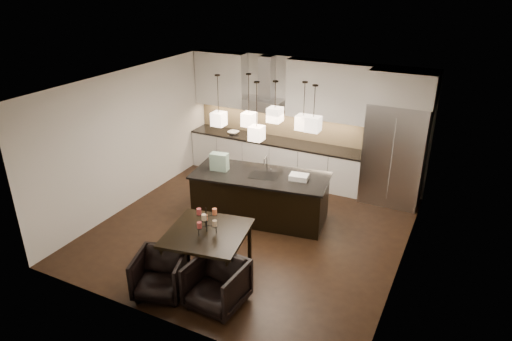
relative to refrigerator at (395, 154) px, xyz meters
The scene contains 37 objects.
floor 3.35m from the refrigerator, 131.42° to the right, with size 5.50×5.50×0.02m, color black.
ceiling 3.62m from the refrigerator, 131.42° to the right, with size 5.50×5.50×0.02m, color white.
wall_back 2.16m from the refrigerator, 169.74° to the left, with size 5.50×0.02×2.80m, color silver.
wall_front 5.56m from the refrigerator, 112.22° to the right, with size 5.50×0.02×2.80m, color silver.
wall_left 5.42m from the refrigerator, 153.91° to the right, with size 0.02×5.50×2.80m, color silver.
wall_right 2.49m from the refrigerator, 74.50° to the right, with size 0.02×5.50×2.80m, color silver.
refrigerator is the anchor object (origin of this frame).
fridge_panel 1.40m from the refrigerator, ahead, with size 1.26×0.72×0.65m, color silver.
lower_cabinets 2.80m from the refrigerator, behind, with size 4.21×0.62×0.88m, color silver.
countertop 2.73m from the refrigerator, behind, with size 4.21×0.66×0.04m, color black.
backsplash 2.75m from the refrigerator, behind, with size 4.21×0.02×0.63m, color tan.
upper_cab_left 4.35m from the refrigerator, behind, with size 1.25×0.35×1.25m, color silver.
upper_cab_right 1.91m from the refrigerator, behind, with size 1.86×0.35×1.25m, color silver.
hood_canopy 3.09m from the refrigerator, behind, with size 0.90×0.52×0.24m, color #B7B7BA.
hood_chimney 3.28m from the refrigerator, behind, with size 0.30×0.28×0.96m, color #B7B7BA.
fruit_bowl 3.80m from the refrigerator, behind, with size 0.26×0.26×0.06m, color silver.
island_body 2.93m from the refrigerator, 138.84° to the right, with size 2.54×1.02×0.89m, color black.
island_top 2.87m from the refrigerator, 138.84° to the right, with size 2.62×1.10×0.04m, color black.
faucet 2.72m from the refrigerator, 139.50° to the right, with size 0.10×0.24×0.39m, color silver, non-canonical shape.
tote_bag 3.60m from the refrigerator, 145.65° to the right, with size 0.35×0.18×0.35m, color #205E39.
food_container 2.26m from the refrigerator, 128.69° to the right, with size 0.35×0.24×0.10m, color silver.
dining_table 4.46m from the refrigerator, 119.03° to the right, with size 1.23×1.23×0.74m, color black, non-canonical shape.
candelabra 4.40m from the refrigerator, 119.03° to the right, with size 0.36×0.36×0.43m, color black, non-canonical shape.
candle_a 4.32m from the refrigerator, 117.60° to the right, with size 0.08×0.08×0.10m, color beige.
candle_b 4.36m from the refrigerator, 120.72° to the right, with size 0.08×0.08×0.10m, color #D46B40.
candle_c 4.54m from the refrigerator, 118.77° to the right, with size 0.08×0.08×0.10m, color #AD3B3B.
candle_d 4.27m from the refrigerator, 118.64° to the right, with size 0.08×0.08×0.10m, color #D46B40.
candle_e 4.47m from the refrigerator, 120.47° to the right, with size 0.08×0.08×0.10m, color #AD3B3B.
candle_f 4.49m from the refrigerator, 117.81° to the right, with size 0.08×0.08×0.10m, color beige.
armchair_left 5.33m from the refrigerator, 117.95° to the right, with size 0.73×0.75×0.68m, color black.
armchair_right 4.83m from the refrigerator, 109.31° to the right, with size 0.77×0.79×0.72m, color black.
pendant_a 3.69m from the refrigerator, 146.56° to the right, with size 0.24×0.24×0.26m, color #FFE2C1.
pendant_b 3.12m from the refrigerator, 147.10° to the right, with size 0.24×0.24×0.26m, color #FFE2C1.
pendant_c 2.90m from the refrigerator, 133.30° to the right, with size 0.24×0.24×0.26m, color #FFE2C1.
pendant_d 2.46m from the refrigerator, 127.35° to the right, with size 0.24×0.24×0.26m, color #FFE2C1.
pendant_e 2.47m from the refrigerator, 120.17° to the right, with size 0.24×0.24×0.26m, color #FFE2C1.
pendant_f 3.11m from the refrigerator, 134.30° to the right, with size 0.24×0.24×0.26m, color #FFE2C1.
Camera 1 is at (3.44, -6.68, 4.56)m, focal length 32.00 mm.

